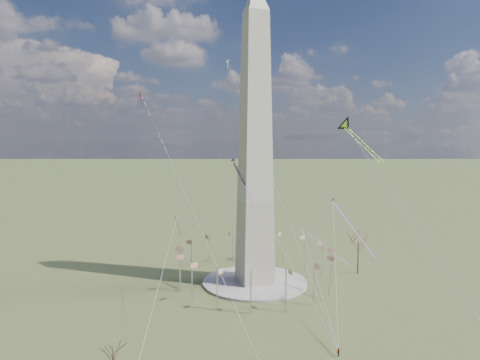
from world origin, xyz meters
name	(u,v)px	position (x,y,z in m)	size (l,w,h in m)	color
ground	(255,283)	(0.00, 0.00, 0.00)	(2000.00, 2000.00, 0.00)	#415128
plaza	(255,282)	(0.00, 0.00, 0.40)	(36.00, 36.00, 0.80)	beige
washington_monument	(255,144)	(0.00, 0.00, 47.95)	(15.56, 15.56, 100.00)	beige
flagpole_ring	(255,263)	(0.00, 0.00, 7.27)	(54.40, 54.40, 13.00)	silver
tree_near	(358,241)	(39.50, -2.39, 12.51)	(10.02, 10.02, 17.54)	#45312A
tree_far	(113,352)	(-48.17, -48.10, 6.84)	(5.49, 5.49, 9.61)	#45312A
person_centre	(338,352)	(1.27, -52.70, 0.96)	(1.13, 0.47, 1.93)	gray
kite_delta_black	(347,127)	(39.68, 7.53, 54.11)	(9.52, 20.73, 16.88)	black
kite_diamond_purple	(178,218)	(-25.31, 6.59, 23.13)	(2.43, 2.99, 8.73)	navy
kite_streamer_left	(346,219)	(25.20, -16.69, 24.09)	(2.97, 22.43, 15.39)	#FB2738
kite_streamer_mid	(240,176)	(-5.20, 0.00, 37.40)	(2.39, 20.90, 14.34)	#FB2738
kite_streamer_right	(320,242)	(24.30, -1.01, 12.96)	(14.54, 14.45, 13.27)	#FB2738
kite_small_red	(141,94)	(-34.23, 33.54, 66.45)	(1.25, 2.04, 4.70)	red
kite_small_white	(228,62)	(5.28, 50.49, 83.27)	(1.66, 1.50, 4.56)	silver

